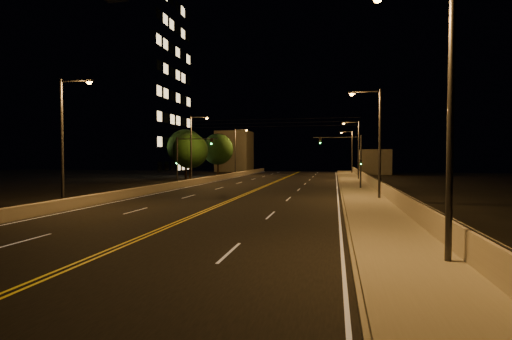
% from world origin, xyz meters
% --- Properties ---
extents(ground, '(160.00, 160.00, 0.00)m').
position_xyz_m(ground, '(0.00, 0.00, 0.00)').
color(ground, black).
rests_on(ground, ground).
extents(road, '(18.00, 120.00, 0.02)m').
position_xyz_m(road, '(0.00, 20.00, 0.01)').
color(road, black).
rests_on(road, ground).
extents(sidewalk, '(3.60, 120.00, 0.30)m').
position_xyz_m(sidewalk, '(10.80, 20.00, 0.15)').
color(sidewalk, gray).
rests_on(sidewalk, ground).
extents(curb, '(0.14, 120.00, 0.15)m').
position_xyz_m(curb, '(8.93, 20.00, 0.07)').
color(curb, gray).
rests_on(curb, ground).
extents(parapet_wall, '(0.30, 120.00, 1.00)m').
position_xyz_m(parapet_wall, '(12.45, 20.00, 0.80)').
color(parapet_wall, '#A99F8D').
rests_on(parapet_wall, sidewalk).
extents(jersey_barrier, '(0.45, 120.00, 0.77)m').
position_xyz_m(jersey_barrier, '(-9.31, 20.00, 0.38)').
color(jersey_barrier, '#A99F8D').
rests_on(jersey_barrier, ground).
extents(distant_building_right, '(6.00, 10.00, 5.13)m').
position_xyz_m(distant_building_right, '(16.50, 70.91, 2.57)').
color(distant_building_right, gray).
rests_on(distant_building_right, ground).
extents(distant_building_left, '(8.00, 8.00, 9.89)m').
position_xyz_m(distant_building_left, '(-16.00, 77.00, 4.94)').
color(distant_building_left, gray).
rests_on(distant_building_left, ground).
extents(parapet_rail, '(0.06, 120.00, 0.06)m').
position_xyz_m(parapet_rail, '(12.45, 20.00, 1.33)').
color(parapet_rail, black).
rests_on(parapet_rail, parapet_wall).
extents(lane_markings, '(17.32, 116.00, 0.00)m').
position_xyz_m(lane_markings, '(0.00, 19.93, 0.02)').
color(lane_markings, silver).
rests_on(lane_markings, road).
extents(streetlight_0, '(2.55, 0.28, 8.93)m').
position_xyz_m(streetlight_0, '(11.52, 0.88, 5.17)').
color(streetlight_0, '#2D2D33').
rests_on(streetlight_0, ground).
extents(streetlight_1, '(2.55, 0.28, 8.93)m').
position_xyz_m(streetlight_1, '(11.52, 19.24, 5.17)').
color(streetlight_1, '#2D2D33').
rests_on(streetlight_1, ground).
extents(streetlight_2, '(2.55, 0.28, 8.93)m').
position_xyz_m(streetlight_2, '(11.52, 45.84, 5.17)').
color(streetlight_2, '#2D2D33').
rests_on(streetlight_2, ground).
extents(streetlight_3, '(2.55, 0.28, 8.93)m').
position_xyz_m(streetlight_3, '(11.52, 67.19, 5.17)').
color(streetlight_3, '#2D2D33').
rests_on(streetlight_3, ground).
extents(streetlight_4, '(2.55, 0.28, 8.93)m').
position_xyz_m(streetlight_4, '(-9.92, 10.71, 5.17)').
color(streetlight_4, '#2D2D33').
rests_on(streetlight_4, ground).
extents(streetlight_5, '(2.55, 0.28, 8.93)m').
position_xyz_m(streetlight_5, '(-9.92, 34.30, 5.17)').
color(streetlight_5, '#2D2D33').
rests_on(streetlight_5, ground).
extents(streetlight_6, '(2.55, 0.28, 8.93)m').
position_xyz_m(streetlight_6, '(-9.92, 56.38, 5.17)').
color(streetlight_6, '#2D2D33').
rests_on(streetlight_6, ground).
extents(traffic_signal_right, '(5.11, 0.31, 5.88)m').
position_xyz_m(traffic_signal_right, '(9.97, 28.96, 3.74)').
color(traffic_signal_right, '#2D2D33').
rests_on(traffic_signal_right, ground).
extents(traffic_signal_left, '(5.11, 0.31, 5.88)m').
position_xyz_m(traffic_signal_left, '(-8.77, 28.96, 3.74)').
color(traffic_signal_left, '#2D2D33').
rests_on(traffic_signal_left, ground).
extents(overhead_wires, '(22.00, 0.03, 0.83)m').
position_xyz_m(overhead_wires, '(0.00, 29.50, 7.40)').
color(overhead_wires, black).
extents(building_tower, '(24.00, 15.00, 33.28)m').
position_xyz_m(building_tower, '(-30.97, 48.87, 16.07)').
color(building_tower, gray).
rests_on(building_tower, ground).
extents(tree_0, '(5.26, 5.26, 7.13)m').
position_xyz_m(tree_0, '(-12.65, 39.98, 4.49)').
color(tree_0, black).
rests_on(tree_0, ground).
extents(tree_1, '(6.00, 6.00, 8.13)m').
position_xyz_m(tree_1, '(-15.79, 45.73, 5.12)').
color(tree_1, black).
rests_on(tree_1, ground).
extents(tree_2, '(5.92, 5.92, 8.02)m').
position_xyz_m(tree_2, '(-13.50, 55.86, 5.06)').
color(tree_2, black).
rests_on(tree_2, ground).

